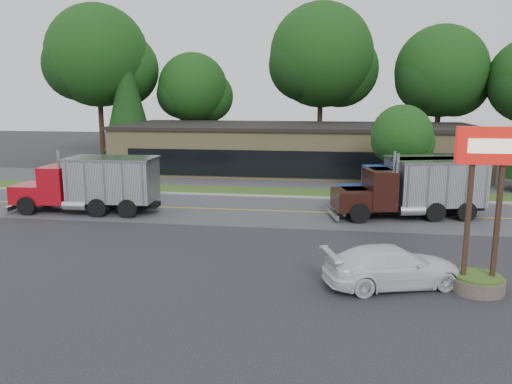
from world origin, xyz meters
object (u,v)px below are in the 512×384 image
dump_truck_blue (408,184)px  rally_car (393,266)px  dump_truck_red (94,183)px  dump_truck_maroon (417,187)px  bilo_sign (481,237)px

dump_truck_blue → rally_car: size_ratio=1.49×
rally_car → dump_truck_red: bearing=41.3°
dump_truck_blue → dump_truck_maroon: same height
bilo_sign → dump_truck_maroon: bilo_sign is taller
dump_truck_red → dump_truck_maroon: 19.08m
dump_truck_red → dump_truck_maroon: (19.02, 1.55, -0.00)m
dump_truck_maroon → dump_truck_red: bearing=-7.7°
bilo_sign → dump_truck_red: (-19.37, 9.59, -0.21)m
bilo_sign → dump_truck_maroon: bearing=91.8°
dump_truck_red → dump_truck_blue: 18.84m
bilo_sign → rally_car: bilo_sign is taller
dump_truck_maroon → rally_car: 11.45m
dump_truck_red → rally_car: size_ratio=1.71×
dump_truck_maroon → rally_car: dump_truck_maroon is taller
dump_truck_red → dump_truck_blue: (18.66, 2.58, -0.01)m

